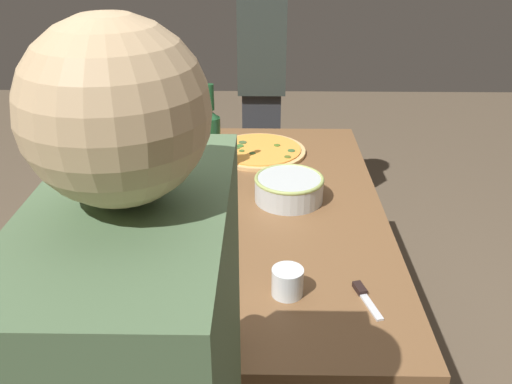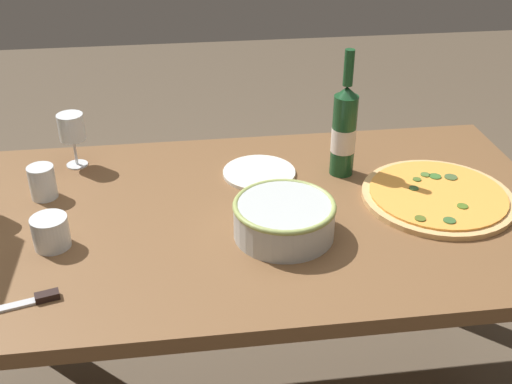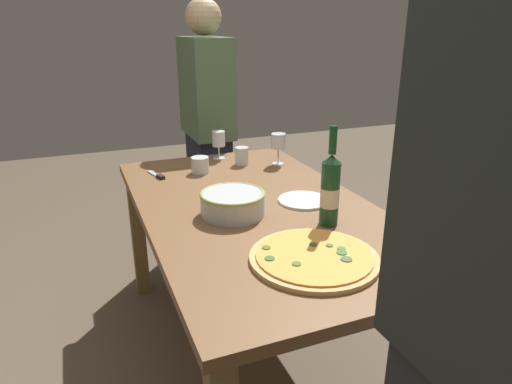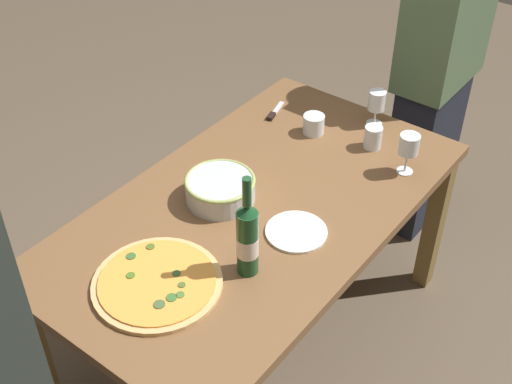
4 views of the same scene
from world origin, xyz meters
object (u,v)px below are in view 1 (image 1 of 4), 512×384
object	(u,v)px
pizza	(259,151)
wine_bottle	(212,142)
dining_table	(256,229)
wine_glass_near_pizza	(131,255)
cup_ceramic	(197,291)
side_plate	(202,200)
person_host	(262,79)
pizza_knife	(364,296)
serving_bowl	(289,187)
wine_glass_by_bottle	(221,311)
cup_amber	(287,282)

from	to	relation	value
pizza	wine_bottle	world-z (taller)	wine_bottle
dining_table	wine_glass_near_pizza	distance (m)	0.63
pizza	cup_ceramic	size ratio (longest dim) A/B	4.41
side_plate	person_host	distance (m)	1.14
wine_glass_near_pizza	pizza_knife	distance (m)	0.64
wine_glass_near_pizza	cup_ceramic	bearing A→B (deg)	-110.16
serving_bowl	wine_bottle	bearing A→B (deg)	53.31
wine_glass_by_bottle	cup_amber	xyz separation A→B (m)	(0.21, -0.16, -0.07)
serving_bowl	wine_bottle	size ratio (longest dim) A/B	0.68
cup_amber	serving_bowl	bearing A→B (deg)	-2.53
dining_table	person_host	distance (m)	1.18
serving_bowl	cup_amber	xyz separation A→B (m)	(-0.56, 0.02, -0.01)
cup_ceramic	side_plate	world-z (taller)	cup_ceramic
wine_glass_by_bottle	cup_amber	distance (m)	0.27
serving_bowl	wine_glass_near_pizza	world-z (taller)	wine_glass_near_pizza
cup_ceramic	pizza_knife	world-z (taller)	cup_ceramic
serving_bowl	cup_ceramic	bearing A→B (deg)	156.62
wine_glass_near_pizza	cup_amber	distance (m)	0.42
pizza	side_plate	xyz separation A→B (m)	(-0.46, 0.20, -0.01)
wine_glass_by_bottle	pizza_knife	distance (m)	0.43
serving_bowl	cup_ceramic	world-z (taller)	cup_ceramic
dining_table	pizza_knife	world-z (taller)	pizza_knife
wine_bottle	side_plate	bearing A→B (deg)	174.66
wine_glass_by_bottle	wine_bottle	bearing A→B (deg)	6.15
wine_bottle	person_host	bearing A→B (deg)	-12.05
wine_glass_by_bottle	dining_table	bearing A→B (deg)	-5.61
wine_glass_near_pizza	wine_glass_by_bottle	world-z (taller)	wine_glass_near_pizza
dining_table	serving_bowl	world-z (taller)	serving_bowl
pizza	wine_glass_by_bottle	distance (m)	1.21
dining_table	pizza	distance (m)	0.50
wine_bottle	wine_glass_near_pizza	xyz separation A→B (m)	(-0.76, 0.15, -0.02)
cup_amber	wine_glass_by_bottle	bearing A→B (deg)	141.80
pizza	cup_amber	bearing A→B (deg)	-174.93
wine_glass_near_pizza	pizza_knife	bearing A→B (deg)	-92.14
dining_table	pizza	xyz separation A→B (m)	(0.49, -0.01, 0.10)
pizza	side_plate	world-z (taller)	pizza
person_host	wine_glass_near_pizza	bearing A→B (deg)	-10.98
wine_bottle	wine_glass_by_bottle	xyz separation A→B (m)	(-0.98, -0.11, -0.03)
cup_amber	pizza	bearing A→B (deg)	5.07
serving_bowl	pizza_knife	xyz separation A→B (m)	(-0.57, -0.18, -0.04)
serving_bowl	cup_ceramic	distance (m)	0.67
dining_table	wine_bottle	size ratio (longest dim) A/B	4.37
side_plate	pizza_knife	size ratio (longest dim) A/B	1.34
cup_amber	side_plate	world-z (taller)	cup_amber
pizza	side_plate	bearing A→B (deg)	156.07
dining_table	wine_glass_near_pizza	world-z (taller)	wine_glass_near_pizza
wine_glass_by_bottle	pizza_knife	bearing A→B (deg)	-62.37
wine_bottle	wine_glass_near_pizza	distance (m)	0.78
dining_table	person_host	bearing A→B (deg)	-0.59
serving_bowl	wine_bottle	world-z (taller)	wine_bottle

